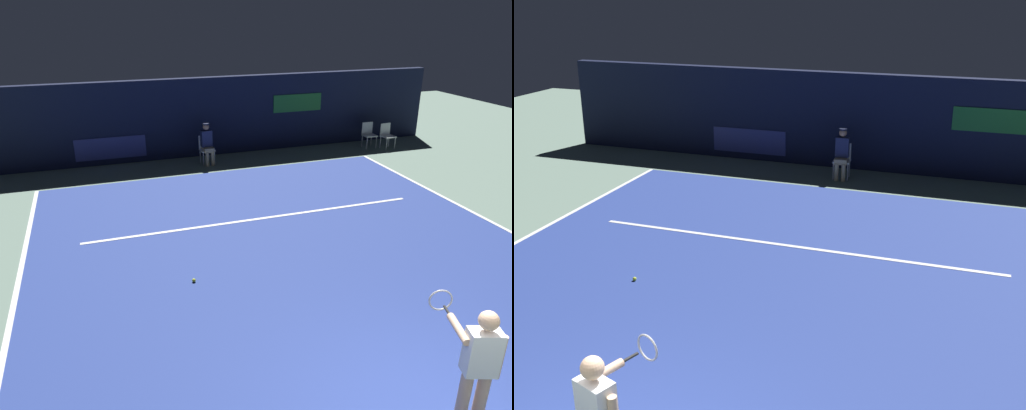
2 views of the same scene
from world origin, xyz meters
TOP-DOWN VIEW (x-y plane):
  - ground_plane at (0.00, 4.81)m, footprint 33.15×33.15m
  - court_surface at (0.00, 4.81)m, footprint 10.42×11.62m
  - line_service at (0.00, 6.85)m, footprint 8.13×0.10m
  - back_wall at (-0.00, 12.67)m, footprint 17.20×0.33m
  - line_judge_on_chair at (-0.08, 11.57)m, footprint 0.47×0.55m
  - tennis_ball at (-2.08, 4.53)m, footprint 0.07×0.07m

SIDE VIEW (x-z plane):
  - ground_plane at x=0.00m, z-range 0.00..0.00m
  - court_surface at x=0.00m, z-range 0.00..0.01m
  - line_service at x=0.00m, z-range 0.01..0.02m
  - tennis_ball at x=-2.08m, z-range 0.01..0.08m
  - line_judge_on_chair at x=-0.08m, z-range 0.03..1.35m
  - back_wall at x=0.00m, z-range 0.00..2.60m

